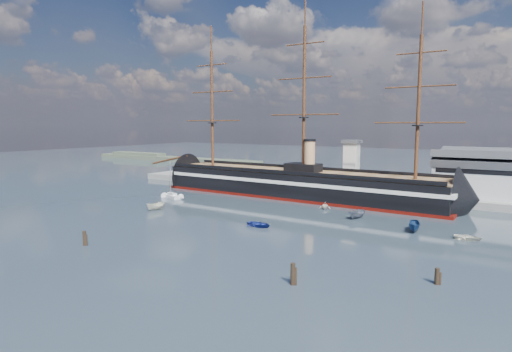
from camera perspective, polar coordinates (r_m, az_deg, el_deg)
The scene contains 15 objects.
ground at distance 108.09m, azimuth 4.94°, elevation -4.74°, with size 600.00×600.00×0.00m, color #27343D.
quay at distance 137.37m, azimuth 15.66°, elevation -2.47°, with size 180.00×18.00×2.00m, color slate.
quay_tower at distance 135.51m, azimuth 12.59°, elevation 1.65°, with size 5.00×5.00×15.00m.
shoreline at distance 267.33m, azimuth -12.38°, elevation 2.38°, with size 120.00×10.00×4.00m.
warship at distance 129.84m, azimuth 4.80°, elevation -0.97°, with size 113.11×18.89×53.94m.
sailboat at distance 129.34m, azimuth -11.12°, elevation -2.59°, with size 7.31×4.49×11.27m.
motorboat_a at distance 112.24m, azimuth -13.22°, elevation -4.46°, with size 6.05×2.22×2.42m, color silver.
motorboat_b at distance 91.97m, azimuth 0.41°, elevation -6.79°, with size 3.46×1.38×1.61m, color navy.
motorboat_c at distance 102.37m, azimuth 13.32°, elevation -5.56°, with size 6.28×2.30×2.51m, color #525868.
motorboat_d at distance 112.59m, azimuth 9.17°, elevation -4.33°, with size 5.45×2.36×2.00m, color silver.
motorboat_e at distance 91.12m, azimuth 26.39°, elevation -7.65°, with size 3.03×1.21×1.42m, color beige.
motorboat_f at distance 93.51m, azimuth 20.35°, elevation -7.00°, with size 6.61×2.42×2.64m, color navy.
piling_near_left at distance 84.26m, azimuth -21.87°, elevation -8.58°, with size 0.64×0.64×3.37m, color black.
piling_near_right at distance 60.37m, azimuth 4.91°, elevation -14.26°, with size 0.64×0.64×3.76m, color black.
piling_far_right at distance 65.18m, azimuth 22.93°, elevation -13.17°, with size 0.64×0.64×3.02m, color black.
Camera 1 is at (48.75, -53.98, 21.77)m, focal length 30.00 mm.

